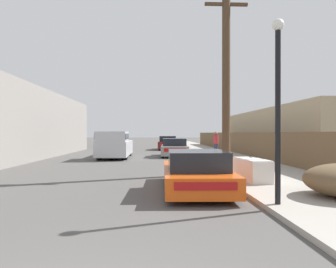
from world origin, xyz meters
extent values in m
cube|color=#9E998E|center=(5.30, 23.50, 0.06)|extent=(4.20, 63.00, 0.12)
cube|color=silver|center=(4.01, 7.93, 0.46)|extent=(0.81, 1.86, 0.69)
cube|color=white|center=(4.01, 7.93, 0.82)|extent=(0.78, 1.78, 0.03)
cube|color=#333335|center=(4.16, 8.50, 0.85)|extent=(0.04, 0.20, 0.02)
cube|color=gray|center=(3.99, 8.22, 0.84)|extent=(0.70, 0.12, 0.01)
cube|color=gray|center=(4.03, 7.66, 0.84)|extent=(0.70, 0.12, 0.01)
cube|color=#E05114|center=(2.00, 7.01, 0.40)|extent=(1.96, 4.46, 0.52)
cube|color=black|center=(1.98, 6.61, 0.92)|extent=(1.64, 2.16, 0.52)
cube|color=#B21414|center=(1.93, 4.79, 0.49)|extent=(1.43, 0.07, 0.18)
cylinder|color=black|center=(1.24, 8.40, 0.31)|extent=(0.22, 0.62, 0.62)
cylinder|color=black|center=(2.83, 8.35, 0.31)|extent=(0.22, 0.62, 0.62)
cylinder|color=black|center=(1.16, 5.67, 0.31)|extent=(0.22, 0.62, 0.62)
cylinder|color=black|center=(2.75, 5.62, 0.31)|extent=(0.22, 0.62, 0.62)
cube|color=gray|center=(2.20, 19.60, 0.47)|extent=(2.05, 4.09, 0.65)
cube|color=black|center=(2.19, 19.44, 1.05)|extent=(1.71, 2.32, 0.51)
cube|color=#B21414|center=(2.10, 17.58, 0.58)|extent=(1.46, 0.10, 0.23)
cylinder|color=black|center=(1.44, 20.88, 0.33)|extent=(0.23, 0.66, 0.65)
cylinder|color=black|center=(3.06, 20.81, 0.33)|extent=(0.23, 0.66, 0.65)
cylinder|color=black|center=(1.33, 18.40, 0.33)|extent=(0.23, 0.66, 0.65)
cylinder|color=black|center=(2.95, 18.32, 0.33)|extent=(0.23, 0.66, 0.65)
cube|color=#5B1E19|center=(2.12, 28.55, 0.49)|extent=(2.11, 4.55, 0.69)
cube|color=black|center=(2.11, 28.37, 1.11)|extent=(1.74, 2.58, 0.55)
cube|color=#B21414|center=(1.98, 26.31, 0.61)|extent=(1.44, 0.12, 0.24)
cylinder|color=black|center=(1.40, 29.97, 0.31)|extent=(0.24, 0.63, 0.62)
cylinder|color=black|center=(3.00, 29.88, 0.31)|extent=(0.24, 0.63, 0.62)
cylinder|color=black|center=(1.23, 27.22, 0.31)|extent=(0.24, 0.63, 0.62)
cylinder|color=black|center=(2.84, 27.12, 0.31)|extent=(0.24, 0.63, 0.62)
cube|color=silver|center=(-1.90, 18.74, 0.66)|extent=(1.96, 5.39, 0.94)
cube|color=silver|center=(-1.90, 17.26, 1.46)|extent=(1.83, 2.43, 0.65)
cube|color=black|center=(-1.90, 17.26, 1.48)|extent=(1.87, 2.38, 0.36)
cylinder|color=black|center=(-1.09, 17.07, 0.39)|extent=(0.26, 0.78, 0.77)
cylinder|color=black|center=(-2.71, 17.07, 0.39)|extent=(0.26, 0.78, 0.77)
cylinder|color=black|center=(-1.09, 20.41, 0.39)|extent=(0.26, 0.78, 0.77)
cylinder|color=black|center=(-2.72, 20.41, 0.39)|extent=(0.26, 0.78, 0.77)
cylinder|color=#4C3826|center=(3.76, 10.48, 3.97)|extent=(0.34, 0.34, 7.71)
cube|color=#4C3826|center=(3.76, 10.48, 7.06)|extent=(1.80, 0.12, 0.12)
cylinder|color=black|center=(3.50, 4.61, 2.03)|extent=(0.12, 0.12, 3.83)
sphere|color=white|center=(3.50, 4.61, 4.08)|extent=(0.26, 0.26, 0.26)
cube|color=brown|center=(7.25, 19.43, 0.93)|extent=(0.08, 41.78, 1.62)
cube|color=tan|center=(12.40, 23.31, 1.82)|extent=(6.00, 20.00, 3.63)
cylinder|color=#282D42|center=(5.16, 19.32, 0.52)|extent=(0.28, 0.28, 0.80)
cylinder|color=#B72D33|center=(5.16, 19.32, 1.23)|extent=(0.34, 0.34, 0.63)
sphere|color=#8C664C|center=(5.16, 19.32, 1.67)|extent=(0.24, 0.24, 0.24)
camera|label=1|loc=(0.79, -1.87, 1.69)|focal=32.00mm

